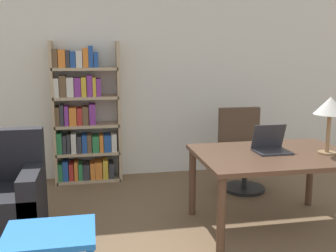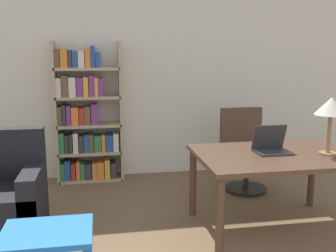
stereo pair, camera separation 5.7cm
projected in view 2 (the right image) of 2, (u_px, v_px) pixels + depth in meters
name	position (u px, v px, depth m)	size (l,w,h in m)	color
wall_back	(167.00, 73.00, 5.20)	(8.00, 0.06, 2.70)	silver
desk	(275.00, 163.00, 3.57)	(1.41, 1.02, 0.72)	#4C3323
laptop	(271.00, 146.00, 3.60)	(0.31, 0.25, 0.25)	#2D2D33
table_lamp	(331.00, 108.00, 3.47)	(0.29, 0.29, 0.52)	olive
office_chair	(245.00, 152.00, 4.69)	(0.53, 0.53, 0.97)	black
side_table_blue	(48.00, 246.00, 2.43)	(0.55, 0.44, 0.55)	blue
armchair	(6.00, 201.00, 3.54)	(0.65, 0.74, 0.93)	black
bookshelf	(85.00, 119.00, 4.93)	(0.83, 0.28, 1.76)	tan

